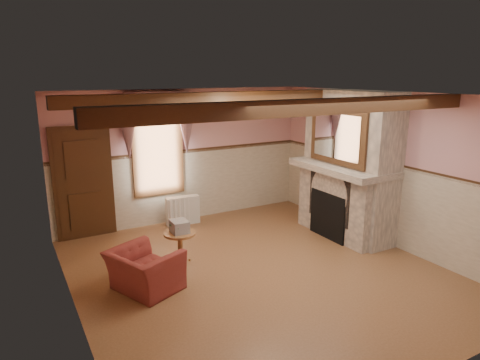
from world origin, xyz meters
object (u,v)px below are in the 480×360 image
armchair (145,270)px  mantel_clock (324,155)px  bowl (347,163)px  oil_lamp (327,153)px  side_table (180,248)px  radiator (183,210)px

armchair → mantel_clock: 4.27m
armchair → mantel_clock: mantel_clock is taller
bowl → oil_lamp: size_ratio=1.12×
oil_lamp → armchair: bearing=-169.3°
mantel_clock → side_table: bearing=-175.8°
side_table → oil_lamp: 3.47m
side_table → radiator: size_ratio=0.79×
armchair → radiator: bearing=-56.3°
side_table → mantel_clock: 3.46m
armchair → oil_lamp: 4.27m
mantel_clock → radiator: bearing=147.7°
mantel_clock → armchair: bearing=-168.2°
radiator → oil_lamp: bearing=-29.3°
side_table → bowl: bowl is taller
bowl → mantel_clock: size_ratio=1.31×
armchair → side_table: armchair is taller
armchair → bowl: (4.01, 0.18, 1.15)m
mantel_clock → oil_lamp: (0.00, -0.08, 0.04)m
armchair → mantel_clock: size_ratio=3.96×
radiator → oil_lamp: size_ratio=2.50×
oil_lamp → bowl: bearing=-90.0°
armchair → radiator: (1.56, 2.38, -0.01)m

